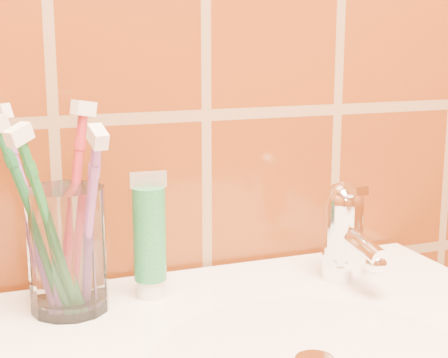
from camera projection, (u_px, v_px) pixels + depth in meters
name	position (u px, v px, depth m)	size (l,w,h in m)	color
glass_tumbler	(68.00, 250.00, 0.72)	(0.08, 0.08, 0.13)	white
toothpaste_tube	(150.00, 239.00, 0.76)	(0.04, 0.04, 0.14)	white
faucet	(345.00, 228.00, 0.81)	(0.05, 0.11, 0.12)	white
toothbrush_0	(88.00, 226.00, 0.69)	(0.04, 0.10, 0.21)	#884798
toothbrush_1	(35.00, 220.00, 0.70)	(0.09, 0.03, 0.22)	#1C6A39
toothbrush_2	(50.00, 226.00, 0.68)	(0.08, 0.06, 0.21)	#1D6D2E
toothbrush_3	(32.00, 211.00, 0.72)	(0.07, 0.08, 0.22)	#834CA4
toothbrush_4	(74.00, 206.00, 0.73)	(0.06, 0.04, 0.23)	#B32632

